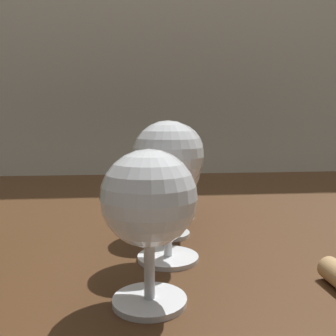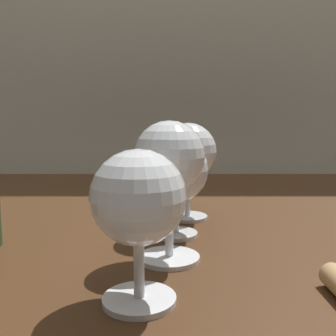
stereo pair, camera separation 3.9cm
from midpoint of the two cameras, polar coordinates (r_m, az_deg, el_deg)
name	(u,v)px [view 1 (the left image)]	position (r m, az deg, el deg)	size (l,w,h in m)	color
back_wall	(149,10)	(1.56, -3.66, 23.19)	(5.00, 0.08, 2.60)	#B2A893
dining_table	(179,263)	(0.66, 0.05, -14.50)	(1.16, 0.88, 0.72)	#472B16
wine_glass_chardonnay	(149,202)	(0.30, -6.73, -5.22)	(0.08, 0.08, 0.13)	white
wine_glass_merlot	(168,161)	(0.39, -2.87, 1.11)	(0.08, 0.08, 0.15)	white
wine_glass_pinot	(168,171)	(0.47, -2.35, -0.49)	(0.08, 0.08, 0.13)	white
wine_glass_amber	(175,154)	(0.56, -0.90, 2.18)	(0.09, 0.09, 0.15)	white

